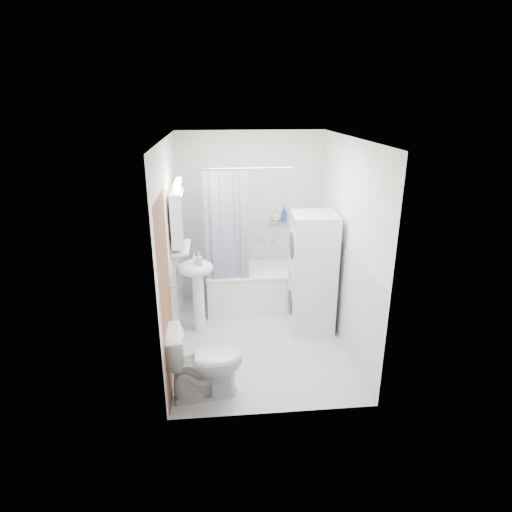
{
  "coord_description": "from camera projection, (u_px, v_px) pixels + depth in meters",
  "views": [
    {
      "loc": [
        -0.5,
        -4.54,
        2.77
      ],
      "look_at": [
        -0.04,
        0.15,
        1.05
      ],
      "focal_mm": 30.0,
      "sensor_mm": 36.0,
      "label": 1
    }
  ],
  "objects": [
    {
      "name": "tub_spout",
      "position": [
        273.0,
        239.0,
        6.13
      ],
      "size": [
        0.04,
        0.12,
        0.04
      ],
      "primitive_type": "cylinder",
      "rotation": [
        1.57,
        0.0,
        0.0
      ],
      "color": "silver",
      "rests_on": "room_walls"
    },
    {
      "name": "floor",
      "position": [
        260.0,
        340.0,
        5.24
      ],
      "size": [
        2.6,
        2.6,
        0.0
      ],
      "primitive_type": "plane",
      "color": "silver",
      "rests_on": "ground"
    },
    {
      "name": "shelf_bottle",
      "position": [
        180.0,
        248.0,
        4.68
      ],
      "size": [
        0.07,
        0.18,
        0.07
      ],
      "primitive_type": "imported",
      "color": "gray",
      "rests_on": "shelf"
    },
    {
      "name": "shower_curtain",
      "position": [
        227.0,
        229.0,
        5.36
      ],
      "size": [
        0.55,
        0.02,
        1.45
      ],
      "color": "#151A4B",
      "rests_on": "curtain_rod"
    },
    {
      "name": "shampoo_a",
      "position": [
        276.0,
        217.0,
        6.01
      ],
      "size": [
        0.13,
        0.17,
        0.13
      ],
      "primitive_type": "imported",
      "color": "gray",
      "rests_on": "shower_caddy"
    },
    {
      "name": "bathtub",
      "position": [
        261.0,
        286.0,
        6.0
      ],
      "size": [
        1.51,
        0.72,
        0.58
      ],
      "color": "white",
      "rests_on": "ground"
    },
    {
      "name": "washer_dryer",
      "position": [
        312.0,
        273.0,
        5.3
      ],
      "size": [
        0.57,
        0.56,
        1.51
      ],
      "rotation": [
        0.0,
        0.0,
        -0.05
      ],
      "color": "white",
      "rests_on": "ground"
    },
    {
      "name": "sink",
      "position": [
        196.0,
        279.0,
        5.25
      ],
      "size": [
        0.44,
        0.37,
        1.04
      ],
      "color": "white",
      "rests_on": "ground"
    },
    {
      "name": "soap_pump",
      "position": [
        199.0,
        263.0,
        5.08
      ],
      "size": [
        0.08,
        0.17,
        0.08
      ],
      "primitive_type": "imported",
      "color": "gray",
      "rests_on": "sink"
    },
    {
      "name": "medicine_cabinet",
      "position": [
        178.0,
        216.0,
        4.71
      ],
      "size": [
        0.13,
        0.5,
        0.71
      ],
      "color": "white",
      "rests_on": "room_walls"
    },
    {
      "name": "towel",
      "position": [
        180.0,
        211.0,
        5.36
      ],
      "size": [
        0.07,
        0.35,
        0.85
      ],
      "color": "#5A110F",
      "rests_on": "room_walls"
    },
    {
      "name": "wainscot",
      "position": [
        258.0,
        286.0,
        5.31
      ],
      "size": [
        1.98,
        2.58,
        2.58
      ],
      "color": "white",
      "rests_on": "ground"
    },
    {
      "name": "shampoo_b",
      "position": [
        284.0,
        218.0,
        6.03
      ],
      "size": [
        0.08,
        0.21,
        0.08
      ],
      "primitive_type": "imported",
      "color": "#27409E",
      "rests_on": "shower_caddy"
    },
    {
      "name": "curtain_rod",
      "position": [
        264.0,
        168.0,
        5.15
      ],
      "size": [
        1.69,
        0.02,
        0.02
      ],
      "primitive_type": "cylinder",
      "rotation": [
        0.0,
        1.57,
        0.0
      ],
      "color": "silver",
      "rests_on": "room_walls"
    },
    {
      "name": "room_walls",
      "position": [
        261.0,
        223.0,
        4.73
      ],
      "size": [
        2.6,
        2.6,
        2.6
      ],
      "color": "white",
      "rests_on": "ground"
    },
    {
      "name": "shelf",
      "position": [
        182.0,
        247.0,
        4.84
      ],
      "size": [
        0.18,
        0.54,
        0.02
      ],
      "primitive_type": "cube",
      "color": "silver",
      "rests_on": "room_walls"
    },
    {
      "name": "door",
      "position": [
        173.0,
        287.0,
        4.3
      ],
      "size": [
        0.05,
        2.0,
        2.0
      ],
      "color": "brown",
      "rests_on": "ground"
    },
    {
      "name": "shelf_cup",
      "position": [
        182.0,
        239.0,
        4.93
      ],
      "size": [
        0.1,
        0.09,
        0.1
      ],
      "primitive_type": "imported",
      "color": "gray",
      "rests_on": "shelf"
    },
    {
      "name": "shower_caddy",
      "position": [
        276.0,
        222.0,
        6.04
      ],
      "size": [
        0.22,
        0.06,
        0.02
      ],
      "primitive_type": "cube",
      "color": "silver",
      "rests_on": "room_walls"
    },
    {
      "name": "toilet",
      "position": [
        204.0,
        362.0,
        4.16
      ],
      "size": [
        0.8,
        0.5,
        0.74
      ],
      "primitive_type": "imported",
      "rotation": [
        0.0,
        0.0,
        1.68
      ],
      "color": "white",
      "rests_on": "ground"
    }
  ]
}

